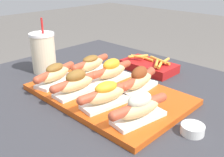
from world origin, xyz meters
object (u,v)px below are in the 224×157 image
object	(u,v)px
hot_dog_2	(106,94)
hot_dog_6	(139,80)
hot_dog_1	(76,83)
hot_dog_5	(111,71)
sauce_bowl	(193,129)
hot_dog_4	(91,64)
fries_basket	(149,66)
drink_cup	(43,53)
serving_tray	(108,94)
hot_dog_3	(139,108)
hot_dog_0	(55,74)

from	to	relation	value
hot_dog_2	hot_dog_6	world-z (taller)	hot_dog_6
hot_dog_1	hot_dog_5	world-z (taller)	same
hot_dog_1	sauce_bowl	size ratio (longest dim) A/B	3.26
hot_dog_4	fries_basket	world-z (taller)	hot_dog_4
hot_dog_2	sauce_bowl	xyz separation A→B (m)	(0.24, 0.07, -0.04)
hot_dog_1	hot_dog_2	xyz separation A→B (m)	(0.13, 0.01, -0.00)
hot_dog_2	fries_basket	xyz separation A→B (m)	(-0.11, 0.35, -0.03)
hot_dog_4	sauce_bowl	world-z (taller)	hot_dog_4
sauce_bowl	drink_cup	bearing A→B (deg)	-178.21
hot_dog_2	hot_dog_5	distance (m)	0.19
hot_dog_2	sauce_bowl	size ratio (longest dim) A/B	3.23
serving_tray	hot_dog_3	xyz separation A→B (m)	(0.18, -0.06, 0.04)
serving_tray	hot_dog_3	world-z (taller)	hot_dog_3
hot_dog_5	fries_basket	bearing A→B (deg)	86.72
hot_dog_1	hot_dog_2	distance (m)	0.13
serving_tray	sauce_bowl	world-z (taller)	sauce_bowl
hot_dog_5	hot_dog_6	world-z (taller)	hot_dog_6
hot_dog_2	hot_dog_6	size ratio (longest dim) A/B	1.00
hot_dog_3	hot_dog_6	world-z (taller)	same
hot_dog_3	sauce_bowl	size ratio (longest dim) A/B	3.22
drink_cup	fries_basket	size ratio (longest dim) A/B	1.01
serving_tray	fries_basket	size ratio (longest dim) A/B	2.31
hot_dog_0	serving_tray	bearing A→B (deg)	23.19
hot_dog_2	hot_dog_4	bearing A→B (deg)	148.02
serving_tray	hot_dog_1	distance (m)	0.11
hot_dog_3	hot_dog_5	distance (m)	0.28
hot_dog_2	drink_cup	world-z (taller)	drink_cup
hot_dog_1	hot_dog_6	bearing A→B (deg)	50.65
hot_dog_2	hot_dog_5	bearing A→B (deg)	129.69
hot_dog_3	hot_dog_4	world-z (taller)	hot_dog_3
serving_tray	hot_dog_6	distance (m)	0.11
hot_dog_0	hot_dog_6	distance (m)	0.29
hot_dog_2	hot_dog_5	world-z (taller)	hot_dog_5
serving_tray	sauce_bowl	xyz separation A→B (m)	(0.30, 0.00, 0.00)
hot_dog_4	fries_basket	bearing A→B (deg)	60.26
hot_dog_4	serving_tray	bearing A→B (deg)	-24.30
hot_dog_0	fries_basket	world-z (taller)	hot_dog_0
hot_dog_1	sauce_bowl	bearing A→B (deg)	12.23
hot_dog_5	hot_dog_6	distance (m)	0.12
hot_dog_6	drink_cup	distance (m)	0.42
hot_dog_0	hot_dog_6	world-z (taller)	hot_dog_6
hot_dog_0	sauce_bowl	bearing A→B (deg)	9.34
sauce_bowl	fries_basket	bearing A→B (deg)	140.75
hot_dog_0	sauce_bowl	xyz separation A→B (m)	(0.48, 0.08, -0.04)
drink_cup	serving_tray	bearing A→B (deg)	2.99
hot_dog_1	sauce_bowl	distance (m)	0.38
hot_dog_3	drink_cup	xyz separation A→B (m)	(-0.53, 0.05, 0.03)
hot_dog_5	drink_cup	bearing A→B (deg)	-161.53
hot_dog_2	hot_dog_4	world-z (taller)	hot_dog_2
hot_dog_3	drink_cup	distance (m)	0.53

